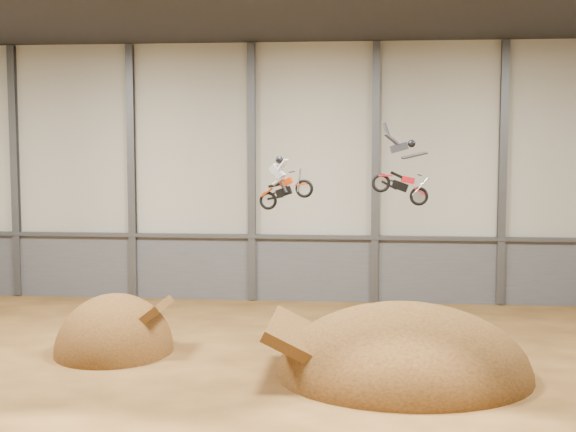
{
  "coord_description": "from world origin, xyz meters",
  "views": [
    {
      "loc": [
        2.75,
        -28.26,
        8.7
      ],
      "look_at": [
        -0.33,
        4.0,
        5.68
      ],
      "focal_mm": 50.0,
      "sensor_mm": 36.0,
      "label": 1
    }
  ],
  "objects_px": {
    "landing_ramp": "(404,376)",
    "fmx_rider_b": "(397,165)",
    "takeoff_ramp": "(115,352)",
    "fmx_rider_a": "(289,177)"
  },
  "relations": [
    {
      "from": "fmx_rider_a",
      "to": "takeoff_ramp",
      "type": "bearing_deg",
      "value": -170.09
    },
    {
      "from": "takeoff_ramp",
      "to": "landing_ramp",
      "type": "distance_m",
      "value": 12.03
    },
    {
      "from": "takeoff_ramp",
      "to": "fmx_rider_a",
      "type": "xyz_separation_m",
      "value": [
        7.28,
        -0.1,
        7.29
      ]
    },
    {
      "from": "landing_ramp",
      "to": "fmx_rider_b",
      "type": "relative_size",
      "value": 2.98
    },
    {
      "from": "takeoff_ramp",
      "to": "fmx_rider_b",
      "type": "distance_m",
      "value": 13.98
    },
    {
      "from": "takeoff_ramp",
      "to": "fmx_rider_a",
      "type": "height_order",
      "value": "fmx_rider_a"
    },
    {
      "from": "landing_ramp",
      "to": "fmx_rider_a",
      "type": "xyz_separation_m",
      "value": [
        -4.51,
        2.31,
        7.29
      ]
    },
    {
      "from": "landing_ramp",
      "to": "fmx_rider_b",
      "type": "bearing_deg",
      "value": 93.56
    },
    {
      "from": "landing_ramp",
      "to": "fmx_rider_b",
      "type": "xyz_separation_m",
      "value": [
        -0.2,
        3.24,
        7.77
      ]
    },
    {
      "from": "fmx_rider_a",
      "to": "landing_ramp",
      "type": "bearing_deg",
      "value": -16.4
    }
  ]
}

